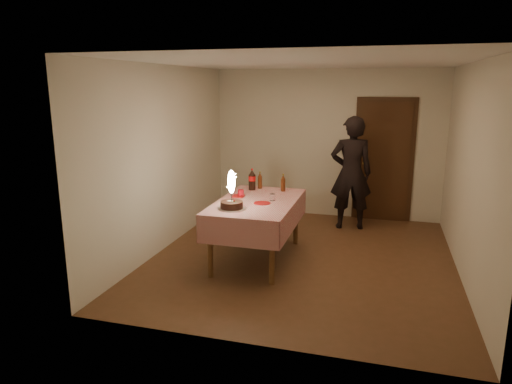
# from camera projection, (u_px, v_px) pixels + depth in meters

# --- Properties ---
(ground) EXTENTS (4.00, 4.50, 0.01)m
(ground) POSITION_uv_depth(u_px,v_px,m) (302.00, 258.00, 6.27)
(ground) COLOR brown
(ground) RESTS_ON ground
(room_shell) EXTENTS (4.04, 4.54, 2.62)m
(room_shell) POSITION_uv_depth(u_px,v_px,m) (309.00, 137.00, 5.96)
(room_shell) COLOR beige
(room_shell) RESTS_ON ground
(dining_table) EXTENTS (1.02, 1.72, 0.82)m
(dining_table) POSITION_uv_depth(u_px,v_px,m) (257.00, 208.00, 6.09)
(dining_table) COLOR brown
(dining_table) RESTS_ON ground
(birthday_cake) EXTENTS (0.35, 0.35, 0.49)m
(birthday_cake) POSITION_uv_depth(u_px,v_px,m) (232.00, 199.00, 5.65)
(birthday_cake) COLOR white
(birthday_cake) RESTS_ON dining_table
(red_plate) EXTENTS (0.22, 0.22, 0.01)m
(red_plate) POSITION_uv_depth(u_px,v_px,m) (262.00, 203.00, 5.92)
(red_plate) COLOR #A70B0E
(red_plate) RESTS_ON dining_table
(red_cup) EXTENTS (0.08, 0.08, 0.10)m
(red_cup) POSITION_uv_depth(u_px,v_px,m) (241.00, 193.00, 6.25)
(red_cup) COLOR red
(red_cup) RESTS_ON dining_table
(clear_cup) EXTENTS (0.07, 0.07, 0.09)m
(clear_cup) POSITION_uv_depth(u_px,v_px,m) (272.00, 197.00, 6.06)
(clear_cup) COLOR white
(clear_cup) RESTS_ON dining_table
(napkin_stack) EXTENTS (0.15, 0.15, 0.02)m
(napkin_stack) POSITION_uv_depth(u_px,v_px,m) (238.00, 196.00, 6.27)
(napkin_stack) COLOR red
(napkin_stack) RESTS_ON dining_table
(cola_bottle) EXTENTS (0.10, 0.10, 0.32)m
(cola_bottle) POSITION_uv_depth(u_px,v_px,m) (252.00, 180.00, 6.66)
(cola_bottle) COLOR black
(cola_bottle) RESTS_ON dining_table
(amber_bottle_left) EXTENTS (0.06, 0.06, 0.25)m
(amber_bottle_left) POSITION_uv_depth(u_px,v_px,m) (260.00, 181.00, 6.75)
(amber_bottle_left) COLOR #51230D
(amber_bottle_left) RESTS_ON dining_table
(amber_bottle_right) EXTENTS (0.06, 0.06, 0.25)m
(amber_bottle_right) POSITION_uv_depth(u_px,v_px,m) (283.00, 183.00, 6.58)
(amber_bottle_right) COLOR #51230D
(amber_bottle_right) RESTS_ON dining_table
(photographer) EXTENTS (0.75, 0.57, 1.85)m
(photographer) POSITION_uv_depth(u_px,v_px,m) (351.00, 173.00, 7.41)
(photographer) COLOR black
(photographer) RESTS_ON ground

